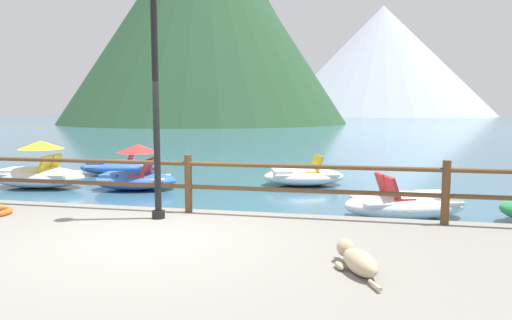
# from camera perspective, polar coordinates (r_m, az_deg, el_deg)

# --- Properties ---
(ground_plane) EXTENTS (200.00, 200.00, 0.00)m
(ground_plane) POSITION_cam_1_polar(r_m,az_deg,el_deg) (45.62, 8.57, 3.63)
(ground_plane) COLOR #38607A
(dock_railing) EXTENTS (23.92, 0.12, 0.95)m
(dock_railing) POSITION_cam_1_polar(r_m,az_deg,el_deg) (7.59, -8.40, -2.17)
(dock_railing) COLOR brown
(dock_railing) RESTS_ON promenade_dock
(lamp_post) EXTENTS (0.28, 0.28, 4.49)m
(lamp_post) POSITION_cam_1_polar(r_m,az_deg,el_deg) (7.24, -12.48, 14.07)
(lamp_post) COLOR black
(lamp_post) RESTS_ON promenade_dock
(dog_resting) EXTENTS (0.53, 1.03, 0.26)m
(dog_resting) POSITION_cam_1_polar(r_m,az_deg,el_deg) (5.02, 12.44, -11.99)
(dog_resting) COLOR tan
(dog_resting) RESTS_ON promenade_dock
(pedal_boat_0) EXTENTS (2.65, 1.91, 0.85)m
(pedal_boat_0) POSITION_cam_1_polar(r_m,az_deg,el_deg) (9.34, 18.02, -5.21)
(pedal_boat_0) COLOR white
(pedal_boat_0) RESTS_ON ground
(pedal_boat_1) EXTENTS (2.80, 2.09, 0.82)m
(pedal_boat_1) POSITION_cam_1_polar(r_m,az_deg,el_deg) (15.50, -16.53, -0.76)
(pedal_boat_1) COLOR blue
(pedal_boat_1) RESTS_ON ground
(pedal_boat_2) EXTENTS (2.66, 1.40, 1.26)m
(pedal_boat_2) POSITION_cam_1_polar(r_m,az_deg,el_deg) (13.58, -25.41, -1.40)
(pedal_boat_2) COLOR white
(pedal_boat_2) RESTS_ON ground
(pedal_boat_4) EXTENTS (2.52, 1.91, 0.83)m
(pedal_boat_4) POSITION_cam_1_polar(r_m,az_deg,el_deg) (12.75, 5.88, -1.98)
(pedal_boat_4) COLOR white
(pedal_boat_4) RESTS_ON ground
(pedal_boat_5) EXTENTS (2.33, 1.56, 1.19)m
(pedal_boat_5) POSITION_cam_1_polar(r_m,az_deg,el_deg) (12.39, -14.73, -1.76)
(pedal_boat_5) COLOR blue
(pedal_boat_5) RESTS_ON ground
(cliff_headland) EXTENTS (41.93, 41.93, 31.98)m
(cliff_headland) POSITION_cam_1_polar(r_m,az_deg,el_deg) (71.77, -5.18, 16.67)
(cliff_headland) COLOR #284C2D
(cliff_headland) RESTS_ON ground
(distant_peak) EXTENTS (65.60, 65.60, 33.26)m
(distant_peak) POSITION_cam_1_polar(r_m,az_deg,el_deg) (148.78, 15.35, 11.71)
(distant_peak) COLOR #A8B2C1
(distant_peak) RESTS_ON ground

